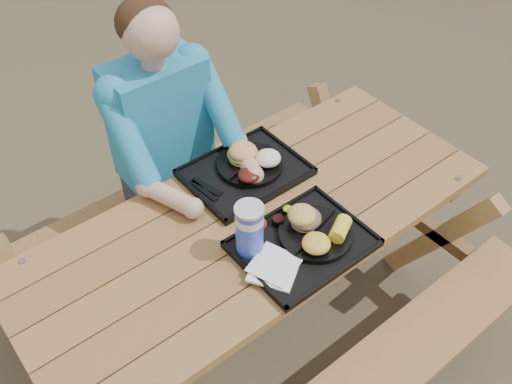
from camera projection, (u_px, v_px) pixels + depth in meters
ground at (256, 329)px, 2.61m from camera, size 60.00×60.00×0.00m
picnic_table at (256, 280)px, 2.35m from camera, size 1.80×1.49×0.75m
tray_near at (302, 244)px, 1.98m from camera, size 0.45×0.35×0.02m
tray_far at (245, 173)px, 2.24m from camera, size 0.45×0.35×0.02m
plate_near at (315, 234)px, 1.99m from camera, size 0.26×0.26×0.02m
plate_far at (250, 165)px, 2.25m from camera, size 0.26×0.26×0.02m
napkin_stack at (274, 269)px, 1.88m from camera, size 0.21×0.21×0.02m
soda_cup at (250, 230)px, 1.89m from camera, size 0.09×0.09×0.19m
condiment_bbq at (278, 221)px, 2.03m from camera, size 0.05×0.05×0.03m
condiment_mustard at (288, 211)px, 2.06m from camera, size 0.04×0.04×0.03m
sandwich at (306, 212)px, 1.97m from camera, size 0.11×0.11×0.11m
mac_cheese at (316, 243)px, 1.91m from camera, size 0.10×0.10×0.05m
corn_cob at (340, 229)px, 1.95m from camera, size 0.13×0.13×0.06m
cutlery_far at (206, 187)px, 2.17m from camera, size 0.06×0.15×0.01m
burger at (243, 149)px, 2.22m from camera, size 0.12×0.12×0.10m
baked_beans at (249, 175)px, 2.16m from camera, size 0.09×0.09×0.04m
potato_salad at (268, 158)px, 2.22m from camera, size 0.10×0.10×0.06m
diner at (168, 164)px, 2.46m from camera, size 0.48×0.84×1.28m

